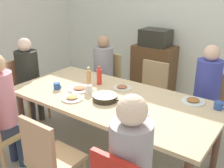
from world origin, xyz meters
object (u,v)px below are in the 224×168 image
(chair_0, at_px, (206,104))
(chair_3, at_px, (151,90))
(chair_2, at_px, (49,157))
(cup_1, at_px, (219,106))
(person_1, at_px, (28,73))
(plate_0, at_px, (72,98))
(cup_3, at_px, (88,89))
(bowl_0, at_px, (140,115))
(side_cabinet, at_px, (153,71))
(microwave, at_px, (155,38))
(person_0, at_px, (207,89))
(cup_2, at_px, (126,123))
(plate_2, at_px, (122,88))
(chair_1, at_px, (26,86))
(plate_3, at_px, (193,101))
(bottle_0, at_px, (89,78))
(person_4, at_px, (103,68))
(dining_table, at_px, (112,102))
(bottle_1, at_px, (99,76))
(plate_1, at_px, (79,89))
(serving_pan, at_px, (105,98))
(chair_4, at_px, (107,79))
(person_5, at_px, (131,162))

(chair_0, xyz_separation_m, chair_3, (-0.77, 0.00, 0.00))
(chair_2, distance_m, cup_1, 1.67)
(person_1, bearing_deg, plate_0, -14.90)
(cup_3, bearing_deg, bowl_0, -13.66)
(bowl_0, relative_size, side_cabinet, 0.20)
(chair_2, distance_m, plate_0, 0.74)
(chair_0, height_order, microwave, microwave)
(person_0, height_order, person_1, person_0)
(cup_2, height_order, side_cabinet, side_cabinet)
(person_1, bearing_deg, plate_2, 10.48)
(chair_1, distance_m, plate_2, 1.53)
(plate_3, distance_m, bottle_0, 1.19)
(chair_2, xyz_separation_m, person_4, (-0.77, 1.76, 0.20))
(chair_0, relative_size, person_4, 0.75)
(plate_0, distance_m, cup_1, 1.49)
(dining_table, height_order, bowl_0, bowl_0)
(cup_3, relative_size, bottle_1, 0.52)
(plate_1, bearing_deg, chair_1, 176.84)
(person_4, height_order, side_cabinet, person_4)
(person_4, bearing_deg, cup_3, -61.55)
(chair_2, relative_size, plate_2, 4.18)
(chair_0, height_order, bowl_0, chair_0)
(plate_3, height_order, cup_3, cup_3)
(chair_0, relative_size, serving_pan, 2.03)
(chair_4, xyz_separation_m, plate_1, (0.34, -0.98, 0.25))
(person_4, xyz_separation_m, person_5, (1.53, -1.67, 0.04))
(bottle_1, bearing_deg, plate_2, 7.55)
(dining_table, bearing_deg, cup_1, 19.86)
(chair_4, height_order, side_cabinet, same)
(bottle_1, bearing_deg, plate_0, -85.39)
(chair_1, bearing_deg, person_4, 47.52)
(person_1, xyz_separation_m, plate_1, (1.02, -0.06, 0.03))
(serving_pan, bearing_deg, plate_3, 33.02)
(person_0, bearing_deg, chair_2, -113.54)
(bowl_0, xyz_separation_m, microwave, (-0.94, 2.12, 0.25))
(person_0, relative_size, chair_4, 1.40)
(person_4, height_order, serving_pan, person_4)
(plate_3, xyz_separation_m, serving_pan, (-0.77, -0.50, 0.02))
(plate_0, height_order, cup_1, cup_1)
(person_5, distance_m, cup_1, 1.23)
(chair_4, xyz_separation_m, cup_1, (1.79, -0.55, 0.27))
(plate_2, xyz_separation_m, bowl_0, (0.54, -0.52, 0.03))
(person_1, distance_m, person_4, 1.07)
(microwave, bearing_deg, cup_2, -68.28)
(chair_0, relative_size, cup_1, 7.40)
(plate_0, height_order, bottle_1, bottle_1)
(cup_3, bearing_deg, person_1, 176.47)
(chair_4, distance_m, person_4, 0.22)
(chair_3, height_order, cup_2, chair_3)
(cup_2, bearing_deg, serving_pan, 145.19)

